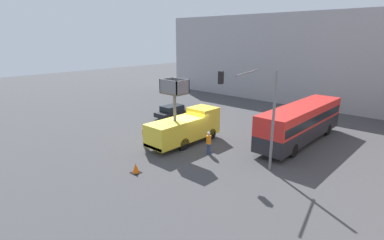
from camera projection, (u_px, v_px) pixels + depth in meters
The scene contains 9 objects.
ground_plane at pixel (192, 142), 26.04m from camera, with size 120.00×120.00×0.00m, color #424244.
building_backdrop_far at pixel (312, 58), 41.80m from camera, with size 44.00×10.00×11.88m.
utility_truck at pixel (185, 126), 25.48m from camera, with size 2.25×7.03×5.67m.
city_bus at pixel (301, 121), 25.66m from camera, with size 2.53×11.71×3.26m.
traffic_light_pole at pixel (255, 102), 20.15m from camera, with size 4.09×3.84×6.87m.
road_worker_near_truck at pixel (145, 135), 24.87m from camera, with size 0.38×0.38×1.91m.
road_worker_directing at pixel (209, 143), 23.32m from camera, with size 0.38×0.38×1.82m.
traffic_cone_near_truck at pixel (136, 168), 20.16m from camera, with size 0.61×0.61×0.70m.
parked_car_curbside at pixel (173, 111), 33.98m from camera, with size 1.80×4.39×1.39m.
Camera 1 is at (16.70, -17.98, 8.92)m, focal length 28.00 mm.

